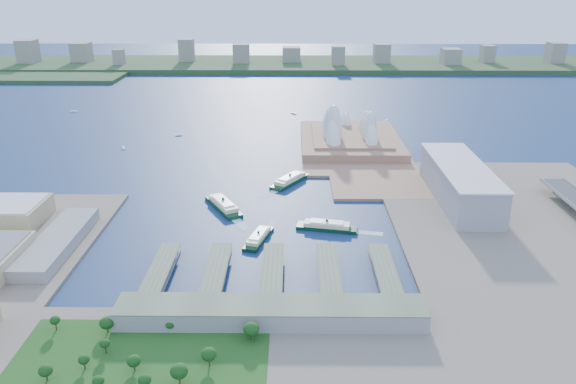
{
  "coord_description": "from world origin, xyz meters",
  "views": [
    {
      "loc": [
        29.39,
        -444.85,
        212.32
      ],
      "look_at": [
        24.33,
        59.66,
        18.0
      ],
      "focal_mm": 35.0,
      "sensor_mm": 36.0,
      "label": 1
    }
  ],
  "objects_px": {
    "opera_house": "(351,122)",
    "ferry_d": "(327,224)",
    "ferry_c": "(259,235)",
    "toaster_building": "(460,183)",
    "ferry_a": "(223,203)",
    "ferry_b": "(290,178)"
  },
  "relations": [
    {
      "from": "opera_house",
      "to": "ferry_d",
      "type": "distance_m",
      "value": 271.79
    },
    {
      "from": "ferry_c",
      "to": "ferry_d",
      "type": "xyz_separation_m",
      "value": [
        59.93,
        22.8,
        0.53
      ]
    },
    {
      "from": "toaster_building",
      "to": "ferry_d",
      "type": "distance_m",
      "value": 151.66
    },
    {
      "from": "toaster_building",
      "to": "ferry_d",
      "type": "bearing_deg",
      "value": -153.8
    },
    {
      "from": "ferry_c",
      "to": "ferry_a",
      "type": "bearing_deg",
      "value": -45.5
    },
    {
      "from": "opera_house",
      "to": "ferry_d",
      "type": "xyz_separation_m",
      "value": [
        -45.38,
        -266.62,
        -26.88
      ]
    },
    {
      "from": "ferry_b",
      "to": "ferry_d",
      "type": "height_order",
      "value": "ferry_b"
    },
    {
      "from": "ferry_b",
      "to": "toaster_building",
      "type": "bearing_deg",
      "value": 14.16
    },
    {
      "from": "ferry_a",
      "to": "ferry_c",
      "type": "distance_m",
      "value": 80.3
    },
    {
      "from": "ferry_a",
      "to": "ferry_c",
      "type": "bearing_deg",
      "value": -89.94
    },
    {
      "from": "ferry_c",
      "to": "ferry_b",
      "type": "bearing_deg",
      "value": -84.55
    },
    {
      "from": "opera_house",
      "to": "ferry_b",
      "type": "distance_m",
      "value": 168.04
    },
    {
      "from": "toaster_building",
      "to": "ferry_d",
      "type": "relative_size",
      "value": 2.86
    },
    {
      "from": "ferry_b",
      "to": "opera_house",
      "type": "bearing_deg",
      "value": 93.42
    },
    {
      "from": "ferry_b",
      "to": "ferry_d",
      "type": "xyz_separation_m",
      "value": [
        33.78,
        -120.75,
        -0.51
      ]
    },
    {
      "from": "ferry_b",
      "to": "ferry_c",
      "type": "xyz_separation_m",
      "value": [
        -26.15,
        -143.55,
        -1.04
      ]
    },
    {
      "from": "toaster_building",
      "to": "ferry_b",
      "type": "xyz_separation_m",
      "value": [
        -169.15,
        54.13,
        -14.87
      ]
    },
    {
      "from": "ferry_c",
      "to": "toaster_building",
      "type": "bearing_deg",
      "value": -139.62
    },
    {
      "from": "ferry_d",
      "to": "ferry_b",
      "type": "bearing_deg",
      "value": 26.81
    },
    {
      "from": "opera_house",
      "to": "ferry_a",
      "type": "xyz_separation_m",
      "value": [
        -143.9,
        -219.01,
        -26.22
      ]
    },
    {
      "from": "opera_house",
      "to": "ferry_a",
      "type": "bearing_deg",
      "value": -123.31
    },
    {
      "from": "opera_house",
      "to": "toaster_building",
      "type": "xyz_separation_m",
      "value": [
        90.0,
        -200.0,
        -11.5
      ]
    }
  ]
}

